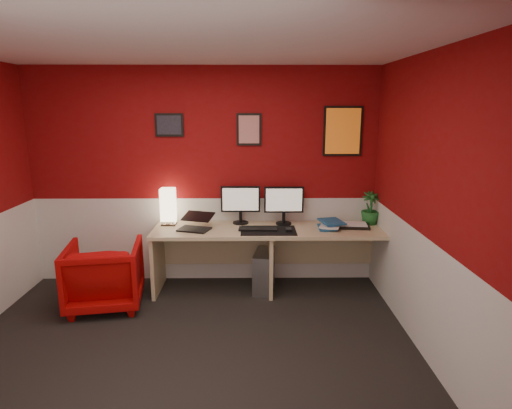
# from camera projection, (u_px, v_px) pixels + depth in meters

# --- Properties ---
(ground) EXTENTS (4.00, 3.50, 0.01)m
(ground) POSITION_uv_depth(u_px,v_px,m) (185.00, 361.00, 3.54)
(ground) COLOR black
(ground) RESTS_ON ground
(ceiling) EXTENTS (4.00, 3.50, 0.01)m
(ceiling) POSITION_uv_depth(u_px,v_px,m) (172.00, 41.00, 2.97)
(ceiling) COLOR white
(ceiling) RESTS_ON ground
(wall_back) EXTENTS (4.00, 0.01, 2.50)m
(wall_back) POSITION_uv_depth(u_px,v_px,m) (204.00, 177.00, 4.96)
(wall_back) COLOR maroon
(wall_back) RESTS_ON ground
(wall_front) EXTENTS (4.00, 0.01, 2.50)m
(wall_front) POSITION_uv_depth(u_px,v_px,m) (99.00, 334.00, 1.55)
(wall_front) COLOR maroon
(wall_front) RESTS_ON ground
(wall_right) EXTENTS (0.01, 3.50, 2.50)m
(wall_right) POSITION_uv_depth(u_px,v_px,m) (440.00, 214.00, 3.27)
(wall_right) COLOR maroon
(wall_right) RESTS_ON ground
(wainscot_back) EXTENTS (4.00, 0.01, 1.00)m
(wainscot_back) POSITION_uv_depth(u_px,v_px,m) (206.00, 239.00, 5.12)
(wainscot_back) COLOR silver
(wainscot_back) RESTS_ON ground
(wainscot_right) EXTENTS (0.01, 3.50, 1.00)m
(wainscot_right) POSITION_uv_depth(u_px,v_px,m) (430.00, 304.00, 3.44)
(wainscot_right) COLOR silver
(wainscot_right) RESTS_ON ground
(desk) EXTENTS (2.60, 0.65, 0.73)m
(desk) POSITION_uv_depth(u_px,v_px,m) (270.00, 259.00, 4.83)
(desk) COLOR tan
(desk) RESTS_ON ground
(shoji_lamp) EXTENTS (0.16, 0.16, 0.40)m
(shoji_lamp) POSITION_uv_depth(u_px,v_px,m) (168.00, 207.00, 4.87)
(shoji_lamp) COLOR #FFE5B2
(shoji_lamp) RESTS_ON desk
(laptop) EXTENTS (0.38, 0.32, 0.22)m
(laptop) POSITION_uv_depth(u_px,v_px,m) (194.00, 220.00, 4.66)
(laptop) COLOR black
(laptop) RESTS_ON desk
(monitor_left) EXTENTS (0.45, 0.06, 0.58)m
(monitor_left) POSITION_uv_depth(u_px,v_px,m) (240.00, 199.00, 4.89)
(monitor_left) COLOR black
(monitor_left) RESTS_ON desk
(monitor_right) EXTENTS (0.45, 0.06, 0.58)m
(monitor_right) POSITION_uv_depth(u_px,v_px,m) (284.00, 199.00, 4.86)
(monitor_right) COLOR black
(monitor_right) RESTS_ON desk
(desk_mat) EXTENTS (0.60, 0.38, 0.01)m
(desk_mat) POSITION_uv_depth(u_px,v_px,m) (268.00, 231.00, 4.66)
(desk_mat) COLOR black
(desk_mat) RESTS_ON desk
(keyboard) EXTENTS (0.43, 0.16, 0.02)m
(keyboard) POSITION_uv_depth(u_px,v_px,m) (258.00, 229.00, 4.68)
(keyboard) COLOR black
(keyboard) RESTS_ON desk_mat
(mouse) EXTENTS (0.06, 0.10, 0.03)m
(mouse) POSITION_uv_depth(u_px,v_px,m) (289.00, 230.00, 4.62)
(mouse) COLOR black
(mouse) RESTS_ON desk_mat
(book_bottom) EXTENTS (0.21, 0.27, 0.02)m
(book_bottom) POSITION_uv_depth(u_px,v_px,m) (318.00, 228.00, 4.73)
(book_bottom) COLOR #1D5588
(book_bottom) RESTS_ON desk
(book_middle) EXTENTS (0.29, 0.34, 0.02)m
(book_middle) POSITION_uv_depth(u_px,v_px,m) (321.00, 225.00, 4.76)
(book_middle) COLOR silver
(book_middle) RESTS_ON book_bottom
(book_top) EXTENTS (0.29, 0.35, 0.03)m
(book_top) POSITION_uv_depth(u_px,v_px,m) (322.00, 223.00, 4.74)
(book_top) COLOR #1D5588
(book_top) RESTS_ON book_middle
(zen_tray) EXTENTS (0.37, 0.29, 0.03)m
(zen_tray) POSITION_uv_depth(u_px,v_px,m) (353.00, 226.00, 4.80)
(zen_tray) COLOR black
(zen_tray) RESTS_ON desk
(potted_plant) EXTENTS (0.23, 0.23, 0.37)m
(potted_plant) POSITION_uv_depth(u_px,v_px,m) (370.00, 208.00, 4.89)
(potted_plant) COLOR #19591E
(potted_plant) RESTS_ON desk
(pc_tower) EXTENTS (0.27, 0.48, 0.45)m
(pc_tower) POSITION_uv_depth(u_px,v_px,m) (264.00, 271.00, 4.86)
(pc_tower) COLOR #99999E
(pc_tower) RESTS_ON ground
(armchair) EXTENTS (0.84, 0.86, 0.68)m
(armchair) POSITION_uv_depth(u_px,v_px,m) (105.00, 275.00, 4.45)
(armchair) COLOR #B30909
(armchair) RESTS_ON ground
(art_left) EXTENTS (0.32, 0.02, 0.26)m
(art_left) POSITION_uv_depth(u_px,v_px,m) (169.00, 125.00, 4.81)
(art_left) COLOR black
(art_left) RESTS_ON wall_back
(art_center) EXTENTS (0.28, 0.02, 0.36)m
(art_center) POSITION_uv_depth(u_px,v_px,m) (249.00, 129.00, 4.83)
(art_center) COLOR red
(art_center) RESTS_ON wall_back
(art_right) EXTENTS (0.44, 0.02, 0.56)m
(art_right) POSITION_uv_depth(u_px,v_px,m) (343.00, 131.00, 4.84)
(art_right) COLOR orange
(art_right) RESTS_ON wall_back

